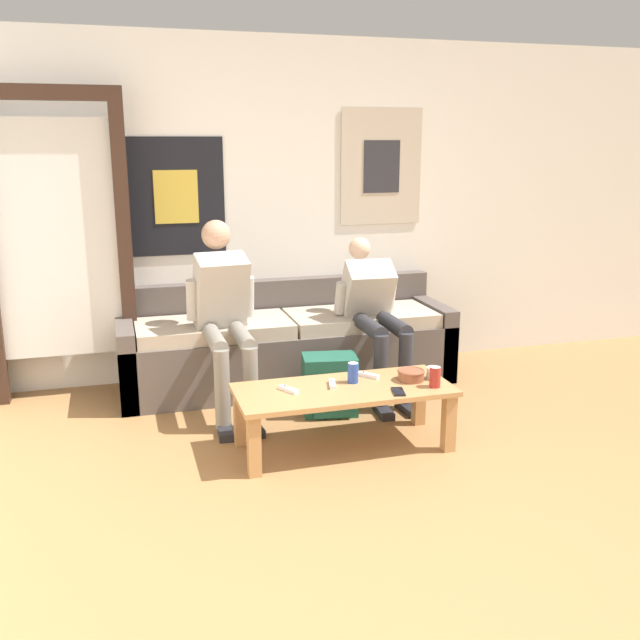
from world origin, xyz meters
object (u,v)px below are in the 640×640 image
(drink_can_blue, at_px, (353,373))
(drink_can_red, at_px, (435,377))
(coffee_table, at_px, (344,397))
(game_controller_far_center, at_px, (368,375))
(game_controller_near_left, at_px, (288,389))
(backpack, at_px, (330,386))
(pillar_candle, at_px, (433,373))
(cell_phone, at_px, (398,392))
(game_controller_near_right, at_px, (332,384))
(couch, at_px, (287,346))
(person_seated_teen, at_px, (374,310))
(ceramic_bowl, at_px, (411,374))
(person_seated_adult, at_px, (224,309))

(drink_can_blue, bearing_deg, drink_can_red, -25.66)
(coffee_table, bearing_deg, drink_can_red, -15.36)
(drink_can_blue, xyz_separation_m, game_controller_far_center, (0.12, 0.07, -0.05))
(drink_can_red, height_order, game_controller_near_left, drink_can_red)
(coffee_table, bearing_deg, backpack, 80.95)
(pillar_candle, height_order, cell_phone, pillar_candle)
(pillar_candle, distance_m, game_controller_near_right, 0.63)
(backpack, distance_m, drink_can_blue, 0.55)
(pillar_candle, distance_m, game_controller_far_center, 0.40)
(coffee_table, bearing_deg, pillar_candle, -0.39)
(couch, xyz_separation_m, person_seated_teen, (0.55, -0.36, 0.33))
(couch, bearing_deg, drink_can_red, -68.03)
(coffee_table, distance_m, backpack, 0.58)
(ceramic_bowl, relative_size, drink_can_blue, 1.34)
(cell_phone, bearing_deg, pillar_candle, 29.16)
(person_seated_teen, relative_size, game_controller_far_center, 8.25)
(couch, distance_m, person_seated_adult, 0.76)
(coffee_table, bearing_deg, drink_can_blue, 40.16)
(person_seated_teen, bearing_deg, person_seated_adult, -179.55)
(game_controller_near_right, xyz_separation_m, cell_phone, (0.33, -0.22, -0.01))
(coffee_table, height_order, backpack, backpack)
(couch, relative_size, drink_can_red, 19.89)
(game_controller_near_right, bearing_deg, couch, 89.12)
(person_seated_teen, bearing_deg, game_controller_far_center, -112.79)
(drink_can_blue, xyz_separation_m, cell_phone, (0.20, -0.24, -0.06))
(person_seated_adult, relative_size, backpack, 3.16)
(drink_can_blue, bearing_deg, coffee_table, -139.84)
(backpack, distance_m, game_controller_near_left, 0.70)
(person_seated_adult, relative_size, game_controller_far_center, 9.54)
(person_seated_teen, relative_size, cell_phone, 7.45)
(person_seated_teen, distance_m, drink_can_red, 1.03)
(backpack, bearing_deg, game_controller_near_left, -128.36)
(couch, height_order, game_controller_near_right, couch)
(coffee_table, height_order, game_controller_near_left, game_controller_near_left)
(coffee_table, relative_size, backpack, 3.19)
(game_controller_near_right, bearing_deg, cell_phone, -32.84)
(game_controller_near_left, relative_size, cell_phone, 0.97)
(pillar_candle, bearing_deg, ceramic_bowl, 175.80)
(ceramic_bowl, xyz_separation_m, cell_phone, (-0.16, -0.18, -0.03))
(ceramic_bowl, bearing_deg, pillar_candle, -4.20)
(coffee_table, xyz_separation_m, backpack, (0.09, 0.55, -0.13))
(couch, relative_size, ceramic_bowl, 14.83)
(coffee_table, distance_m, drink_can_blue, 0.16)
(person_seated_adult, relative_size, pillar_candle, 14.80)
(coffee_table, relative_size, person_seated_teen, 1.17)
(couch, relative_size, backpack, 6.15)
(cell_phone, bearing_deg, game_controller_near_left, 162.01)
(couch, height_order, game_controller_far_center, couch)
(pillar_candle, bearing_deg, game_controller_near_left, 178.13)
(game_controller_near_left, height_order, game_controller_near_right, same)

